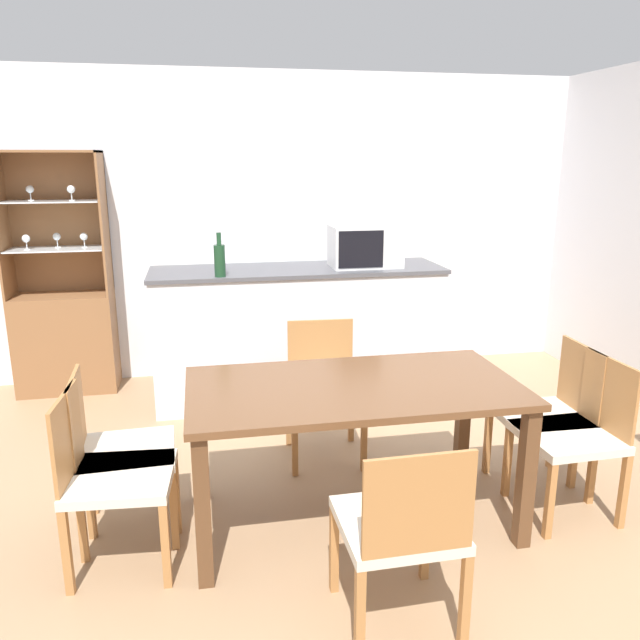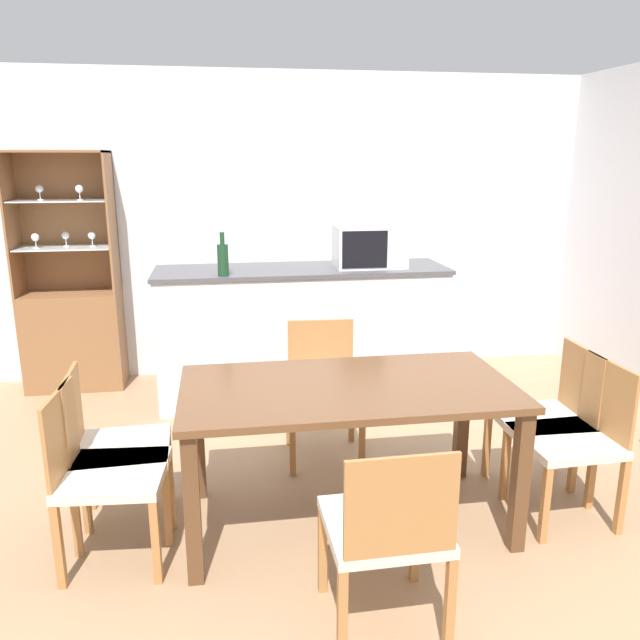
% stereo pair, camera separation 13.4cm
% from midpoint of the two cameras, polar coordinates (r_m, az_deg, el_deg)
% --- Properties ---
extents(ground_plane, '(18.00, 18.00, 0.00)m').
position_cam_midpoint_polar(ground_plane, '(3.39, 4.19, -18.60)').
color(ground_plane, '#A37F5B').
extents(wall_back, '(6.80, 0.06, 2.55)m').
position_cam_midpoint_polar(wall_back, '(5.46, -1.90, 8.54)').
color(wall_back, silver).
rests_on(wall_back, ground_plane).
extents(kitchen_counter, '(2.22, 0.64, 1.04)m').
position_cam_midpoint_polar(kitchen_counter, '(4.88, -0.84, -1.21)').
color(kitchen_counter, silver).
rests_on(kitchen_counter, ground_plane).
extents(display_cabinet, '(0.77, 0.38, 1.91)m').
position_cam_midpoint_polar(display_cabinet, '(5.46, -21.00, -0.14)').
color(display_cabinet, brown).
rests_on(display_cabinet, ground_plane).
extents(dining_table, '(1.65, 0.86, 0.76)m').
position_cam_midpoint_polar(dining_table, '(3.16, 3.76, -7.65)').
color(dining_table, brown).
rests_on(dining_table, ground_plane).
extents(dining_chair_side_right_near, '(0.47, 0.47, 0.85)m').
position_cam_midpoint_polar(dining_chair_side_right_near, '(3.57, 23.13, -9.89)').
color(dining_chair_side_right_near, beige).
rests_on(dining_chair_side_right_near, ground_plane).
extents(dining_chair_head_near, '(0.47, 0.47, 0.85)m').
position_cam_midpoint_polar(dining_chair_head_near, '(2.59, 7.66, -18.48)').
color(dining_chair_head_near, beige).
rests_on(dining_chair_head_near, ground_plane).
extents(dining_chair_side_right_far, '(0.47, 0.47, 0.85)m').
position_cam_midpoint_polar(dining_chair_side_right_far, '(3.77, 21.09, -8.38)').
color(dining_chair_side_right_far, beige).
rests_on(dining_chair_side_right_far, ground_plane).
extents(dining_chair_side_left_far, '(0.48, 0.48, 0.85)m').
position_cam_midpoint_polar(dining_chair_side_left_far, '(3.33, -17.28, -11.12)').
color(dining_chair_side_left_far, beige).
rests_on(dining_chair_side_left_far, ground_plane).
extents(dining_chair_side_left_near, '(0.49, 0.49, 0.85)m').
position_cam_midpoint_polar(dining_chair_side_left_near, '(3.11, -17.92, -13.13)').
color(dining_chair_side_left_near, beige).
rests_on(dining_chair_side_left_near, ground_plane).
extents(dining_chair_head_far, '(0.48, 0.48, 0.85)m').
position_cam_midpoint_polar(dining_chair_head_far, '(3.94, 1.25, -6.31)').
color(dining_chair_head_far, beige).
rests_on(dining_chair_head_far, ground_plane).
extents(microwave, '(0.53, 0.33, 0.32)m').
position_cam_midpoint_polar(microwave, '(4.82, 5.35, 6.72)').
color(microwave, silver).
rests_on(microwave, kitchen_counter).
extents(wine_bottle, '(0.08, 0.08, 0.31)m').
position_cam_midpoint_polar(wine_bottle, '(4.46, -8.02, 5.56)').
color(wine_bottle, '#193D23').
rests_on(wine_bottle, kitchen_counter).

